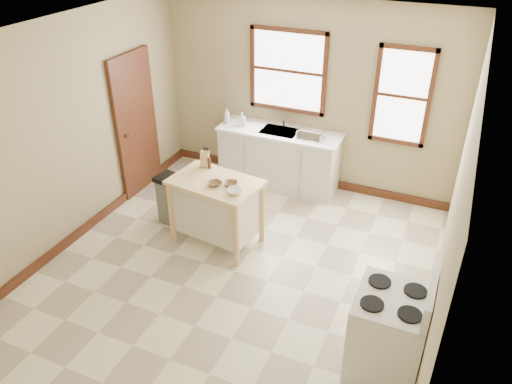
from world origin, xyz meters
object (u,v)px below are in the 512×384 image
at_px(soap_bottle_a, 227,116).
at_px(soap_bottle_b, 242,119).
at_px(knife_block, 205,159).
at_px(bowl_c, 235,191).
at_px(bowl_b, 231,184).
at_px(pepper_grinder, 209,163).
at_px(kitchen_island, 217,211).
at_px(dish_rack, 311,135).
at_px(gas_stove, 389,323).
at_px(bowl_a, 215,184).
at_px(trash_bin, 172,200).

bearing_deg(soap_bottle_a, soap_bottle_b, -12.88).
xyz_separation_m(knife_block, bowl_c, (0.66, -0.48, -0.07)).
height_order(knife_block, bowl_b, knife_block).
xyz_separation_m(knife_block, pepper_grinder, (0.08, -0.03, -0.03)).
bearing_deg(soap_bottle_b, kitchen_island, -89.82).
bearing_deg(pepper_grinder, dish_rack, 56.61).
xyz_separation_m(dish_rack, kitchen_island, (-0.69, -1.66, -0.52)).
bearing_deg(bowl_b, kitchen_island, 176.34).
bearing_deg(gas_stove, soap_bottle_b, 134.56).
bearing_deg(soap_bottle_a, pepper_grinder, -87.01).
xyz_separation_m(soap_bottle_b, knife_block, (0.10, -1.36, -0.02)).
bearing_deg(bowl_b, pepper_grinder, 147.64).
bearing_deg(soap_bottle_a, gas_stove, -57.45).
distance_m(soap_bottle_a, bowl_c, 2.10).
xyz_separation_m(bowl_a, trash_bin, (-0.82, 0.24, -0.57)).
bearing_deg(pepper_grinder, bowl_c, -37.53).
relative_size(kitchen_island, bowl_a, 6.63).
height_order(knife_block, trash_bin, knife_block).
bearing_deg(trash_bin, kitchen_island, -2.54).
bearing_deg(knife_block, dish_rack, 36.66).
relative_size(soap_bottle_a, gas_stove, 0.21).
distance_m(pepper_grinder, bowl_c, 0.73).
distance_m(soap_bottle_a, soap_bottle_b, 0.25).
relative_size(soap_bottle_a, trash_bin, 0.34).
bearing_deg(soap_bottle_a, trash_bin, -108.66).
distance_m(soap_bottle_b, knife_block, 1.37).
height_order(soap_bottle_b, knife_block, soap_bottle_b).
distance_m(dish_rack, trash_bin, 2.19).
xyz_separation_m(kitchen_island, gas_stove, (2.41, -1.19, 0.12)).
distance_m(knife_block, bowl_c, 0.82).
height_order(dish_rack, knife_block, knife_block).
bearing_deg(gas_stove, dish_rack, 121.05).
bearing_deg(soap_bottle_b, bowl_b, -82.89).
bearing_deg(bowl_a, soap_bottle_a, 112.00).
height_order(soap_bottle_b, bowl_b, soap_bottle_b).
bearing_deg(pepper_grinder, soap_bottle_a, 107.55).
bearing_deg(bowl_c, trash_bin, 163.92).
bearing_deg(knife_block, soap_bottle_a, 87.77).
xyz_separation_m(bowl_b, bowl_c, (0.13, -0.16, 0.01)).
bearing_deg(knife_block, bowl_a, -65.34).
height_order(soap_bottle_a, gas_stove, soap_bottle_a).
distance_m(kitchen_island, knife_block, 0.70).
relative_size(kitchen_island, pepper_grinder, 7.33).
bearing_deg(bowl_a, dish_rack, 69.71).
distance_m(soap_bottle_b, pepper_grinder, 1.41).
height_order(soap_bottle_a, bowl_c, soap_bottle_a).
relative_size(bowl_c, gas_stove, 0.16).
relative_size(soap_bottle_a, soap_bottle_b, 1.16).
bearing_deg(kitchen_island, bowl_c, -18.24).
bearing_deg(bowl_c, soap_bottle_b, 112.49).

